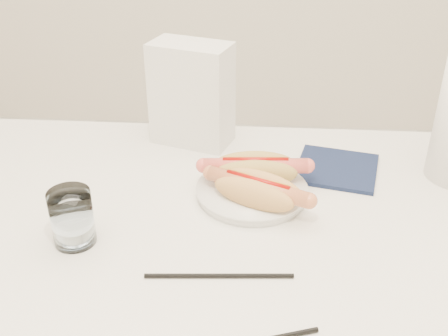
# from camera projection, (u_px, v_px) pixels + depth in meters

# --- Properties ---
(table) EXTENTS (1.20, 0.80, 0.75)m
(table) POSITION_uv_depth(u_px,v_px,m) (234.00, 256.00, 0.95)
(table) COLOR white
(table) RESTS_ON ground
(plate) EXTENTS (0.20, 0.20, 0.02)m
(plate) POSITION_uv_depth(u_px,v_px,m) (252.00, 193.00, 1.00)
(plate) COLOR white
(plate) RESTS_ON table
(hotdog_left) EXTENTS (0.19, 0.08, 0.05)m
(hotdog_left) POSITION_uv_depth(u_px,v_px,m) (255.00, 169.00, 1.01)
(hotdog_left) COLOR tan
(hotdog_left) RESTS_ON plate
(hotdog_right) EXTENTS (0.18, 0.13, 0.05)m
(hotdog_right) POSITION_uv_depth(u_px,v_px,m) (258.00, 190.00, 0.94)
(hotdog_right) COLOR tan
(hotdog_right) RESTS_ON plate
(water_glass) EXTENTS (0.07, 0.07, 0.09)m
(water_glass) POSITION_uv_depth(u_px,v_px,m) (72.00, 218.00, 0.86)
(water_glass) COLOR white
(water_glass) RESTS_ON table
(chopstick_near) EXTENTS (0.22, 0.02, 0.01)m
(chopstick_near) POSITION_uv_depth(u_px,v_px,m) (219.00, 276.00, 0.81)
(chopstick_near) COLOR black
(chopstick_near) RESTS_ON table
(napkin_box) EXTENTS (0.18, 0.14, 0.22)m
(napkin_box) POSITION_uv_depth(u_px,v_px,m) (192.00, 94.00, 1.15)
(napkin_box) COLOR silver
(napkin_box) RESTS_ON table
(navy_napkin) EXTENTS (0.19, 0.19, 0.01)m
(navy_napkin) POSITION_uv_depth(u_px,v_px,m) (337.00, 168.00, 1.08)
(navy_napkin) COLOR #121B38
(navy_napkin) RESTS_ON table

